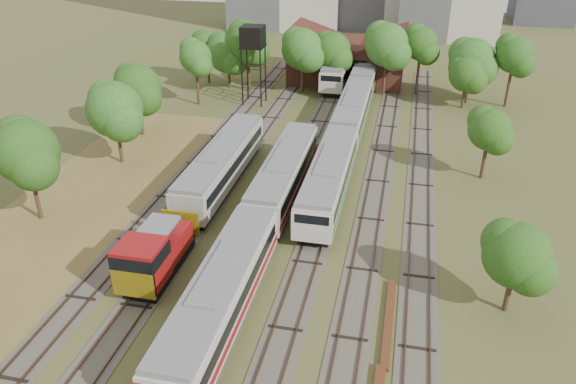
% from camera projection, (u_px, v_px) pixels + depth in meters
% --- Properties ---
extents(ground, '(240.00, 240.00, 0.00)m').
position_uv_depth(ground, '(240.00, 361.00, 32.33)').
color(ground, '#475123').
rests_on(ground, ground).
extents(dry_grass_patch, '(14.00, 60.00, 0.04)m').
position_uv_depth(dry_grass_patch, '(43.00, 248.00, 42.67)').
color(dry_grass_patch, brown).
rests_on(dry_grass_patch, ground).
extents(tracks, '(24.60, 80.00, 0.19)m').
position_uv_depth(tracks, '(308.00, 174.00, 54.06)').
color(tracks, '#4C473D').
rests_on(tracks, ground).
extents(railcar_red_set, '(3.08, 34.58, 3.81)m').
position_uv_depth(railcar_red_set, '(258.00, 225.00, 41.87)').
color(railcar_red_set, black).
rests_on(railcar_red_set, ground).
extents(railcar_green_set, '(3.11, 52.08, 3.85)m').
position_uv_depth(railcar_green_set, '(352.00, 112.00, 63.82)').
color(railcar_green_set, black).
rests_on(railcar_green_set, ground).
extents(railcar_rear, '(3.17, 16.08, 3.92)m').
position_uv_depth(railcar_rear, '(339.00, 68.00, 80.13)').
color(railcar_rear, black).
rests_on(railcar_rear, ground).
extents(shunter_locomotive, '(2.98, 8.10, 3.91)m').
position_uv_depth(shunter_locomotive, '(153.00, 256.00, 38.42)').
color(shunter_locomotive, black).
rests_on(shunter_locomotive, ground).
extents(old_grey_coach, '(3.07, 18.00, 3.80)m').
position_uv_depth(old_grey_coach, '(222.00, 164.00, 51.27)').
color(old_grey_coach, black).
rests_on(old_grey_coach, ground).
extents(water_tower, '(2.84, 2.84, 9.85)m').
position_uv_depth(water_tower, '(253.00, 39.00, 69.17)').
color(water_tower, black).
rests_on(water_tower, ground).
extents(rail_pile_far, '(0.52, 8.39, 0.27)m').
position_uv_depth(rail_pile_far, '(389.00, 321.00, 35.15)').
color(rail_pile_far, brown).
rests_on(rail_pile_far, ground).
extents(maintenance_shed, '(16.45, 11.55, 7.58)m').
position_uv_depth(maintenance_shed, '(348.00, 59.00, 81.31)').
color(maintenance_shed, '#3A1B15').
rests_on(maintenance_shed, ground).
extents(tree_band_left, '(7.86, 64.90, 8.63)m').
position_uv_depth(tree_band_left, '(91.00, 122.00, 50.93)').
color(tree_band_left, '#382616').
rests_on(tree_band_left, ground).
extents(tree_band_far, '(42.01, 8.07, 9.54)m').
position_uv_depth(tree_band_far, '(346.00, 50.00, 73.56)').
color(tree_band_far, '#382616').
rests_on(tree_band_far, ground).
extents(tree_band_right, '(4.88, 44.66, 6.87)m').
position_uv_depth(tree_band_right, '(484.00, 129.00, 52.67)').
color(tree_band_right, '#382616').
rests_on(tree_band_right, ground).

